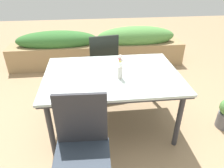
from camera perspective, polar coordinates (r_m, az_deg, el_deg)
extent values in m
plane|color=#9E7F5B|center=(2.77, 0.89, -11.51)|extent=(12.00, 12.00, 0.00)
cube|color=silver|center=(2.41, 0.00, 2.54)|extent=(1.55, 1.07, 0.03)
cube|color=#333338|center=(2.42, 0.00, 2.01)|extent=(1.52, 1.05, 0.02)
cylinder|color=#333338|center=(2.28, -16.43, -11.99)|extent=(0.06, 0.06, 0.71)
cylinder|color=#333338|center=(2.42, 17.81, -9.45)|extent=(0.06, 0.06, 0.71)
cylinder|color=#333338|center=(3.00, -14.11, -0.51)|extent=(0.06, 0.06, 0.71)
cylinder|color=#333338|center=(3.10, 11.75, 0.93)|extent=(0.06, 0.06, 0.71)
cube|color=#28323E|center=(1.78, -8.21, -20.29)|extent=(0.47, 0.47, 0.04)
cube|color=#2D2D33|center=(1.74, -8.44, -9.52)|extent=(0.43, 0.05, 0.49)
cylinder|color=#2D2D33|center=(2.09, -1.37, -20.10)|extent=(0.03, 0.03, 0.48)
cylinder|color=#2D2D33|center=(2.12, -13.26, -20.19)|extent=(0.03, 0.03, 0.48)
cube|color=black|center=(3.40, -2.88, 6.20)|extent=(0.52, 0.52, 0.04)
cube|color=black|center=(3.11, -2.15, 8.83)|extent=(0.43, 0.09, 0.48)
cylinder|color=black|center=(3.65, -6.65, 3.76)|extent=(0.03, 0.03, 0.45)
cylinder|color=black|center=(3.73, -0.35, 4.52)|extent=(0.03, 0.03, 0.45)
cylinder|color=black|center=(3.29, -5.52, 0.65)|extent=(0.03, 0.03, 0.45)
cylinder|color=black|center=(3.37, 1.42, 1.55)|extent=(0.03, 0.03, 0.45)
cylinder|color=silver|center=(2.28, 2.22, 3.17)|extent=(0.05, 0.05, 0.14)
cylinder|color=#47843D|center=(2.24, 2.61, 5.24)|extent=(0.01, 0.01, 0.12)
sphere|color=white|center=(2.22, 2.65, 6.60)|extent=(0.04, 0.04, 0.04)
cylinder|color=#47843D|center=(2.23, 2.24, 5.64)|extent=(0.01, 0.01, 0.16)
sphere|color=white|center=(2.19, 2.29, 7.51)|extent=(0.04, 0.04, 0.04)
cylinder|color=#47843D|center=(2.24, 2.21, 5.26)|extent=(0.01, 0.01, 0.12)
sphere|color=pink|center=(2.22, 2.24, 6.64)|extent=(0.03, 0.03, 0.03)
cylinder|color=#47843D|center=(2.24, 2.14, 5.48)|extent=(0.01, 0.01, 0.13)
sphere|color=#DB4C56|center=(2.22, 2.18, 7.03)|extent=(0.04, 0.04, 0.04)
cylinder|color=#47843D|center=(2.25, 2.26, 5.18)|extent=(0.01, 0.01, 0.11)
sphere|color=#EFCC4C|center=(2.22, 2.29, 6.45)|extent=(0.04, 0.04, 0.04)
cube|color=#9E7F56|center=(4.29, -3.94, 8.11)|extent=(3.45, 0.49, 0.45)
ellipsoid|color=#387233|center=(4.22, -14.88, 11.52)|extent=(1.55, 0.44, 0.36)
ellipsoid|color=#569347|center=(4.27, 6.59, 12.82)|extent=(1.55, 0.44, 0.40)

